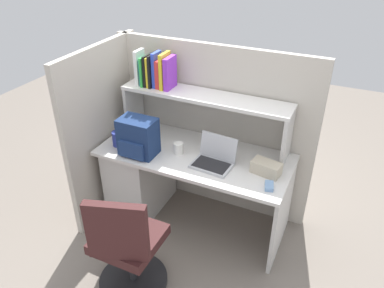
# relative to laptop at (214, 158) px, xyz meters

# --- Properties ---
(ground_plane) EXTENTS (8.00, 8.00, 0.00)m
(ground_plane) POSITION_rel_laptop_xyz_m (-0.20, 0.07, -0.78)
(ground_plane) COLOR slate
(desk) EXTENTS (1.60, 0.70, 0.73)m
(desk) POSITION_rel_laptop_xyz_m (-0.59, 0.07, -0.38)
(desk) COLOR silver
(desk) RESTS_ON ground_plane
(cubicle_partition_rear) EXTENTS (1.84, 0.05, 1.55)m
(cubicle_partition_rear) POSITION_rel_laptop_xyz_m (-0.20, 0.45, -0.01)
(cubicle_partition_rear) COLOR #BCB5A8
(cubicle_partition_rear) RESTS_ON ground_plane
(cubicle_partition_left) EXTENTS (0.05, 1.06, 1.55)m
(cubicle_partition_left) POSITION_rel_laptop_xyz_m (-1.05, 0.02, -0.01)
(cubicle_partition_left) COLOR #BCB5A8
(cubicle_partition_left) RESTS_ON ground_plane
(overhead_hutch) EXTENTS (1.44, 0.28, 0.45)m
(overhead_hutch) POSITION_rel_laptop_xyz_m (-0.20, 0.27, 0.30)
(overhead_hutch) COLOR beige
(overhead_hutch) RESTS_ON desk
(reference_books_on_shelf) EXTENTS (0.32, 0.18, 0.30)m
(reference_books_on_shelf) POSITION_rel_laptop_xyz_m (-0.66, 0.27, 0.53)
(reference_books_on_shelf) COLOR white
(reference_books_on_shelf) RESTS_ON overhead_hutch
(laptop) EXTENTS (0.33, 0.27, 0.22)m
(laptop) POSITION_rel_laptop_xyz_m (0.00, 0.00, 0.00)
(laptop) COLOR #B7BABF
(laptop) RESTS_ON desk
(backpack) EXTENTS (0.30, 0.23, 0.31)m
(backpack) POSITION_rel_laptop_xyz_m (-0.62, -0.12, 0.10)
(backpack) COLOR navy
(backpack) RESTS_ON desk
(computer_mouse) EXTENTS (0.08, 0.12, 0.03)m
(computer_mouse) POSITION_rel_laptop_xyz_m (0.48, -0.12, -0.03)
(computer_mouse) COLOR #7299C6
(computer_mouse) RESTS_ON desk
(paper_cup) EXTENTS (0.08, 0.08, 0.10)m
(paper_cup) POSITION_rel_laptop_xyz_m (-0.33, 0.02, -0.00)
(paper_cup) COLOR white
(paper_cup) RESTS_ON desk
(tissue_box) EXTENTS (0.24, 0.16, 0.10)m
(tissue_box) POSITION_rel_laptop_xyz_m (0.41, 0.04, -0.00)
(tissue_box) COLOR #BFB299
(tissue_box) RESTS_ON desk
(snack_canister) EXTENTS (0.10, 0.10, 0.13)m
(snack_canister) POSITION_rel_laptop_xyz_m (-0.85, -0.08, 0.01)
(snack_canister) COLOR navy
(snack_canister) RESTS_ON desk
(office_chair) EXTENTS (0.52, 0.54, 0.93)m
(office_chair) POSITION_rel_laptop_xyz_m (-0.32, -0.81, -0.39)
(office_chair) COLOR black
(office_chair) RESTS_ON ground_plane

